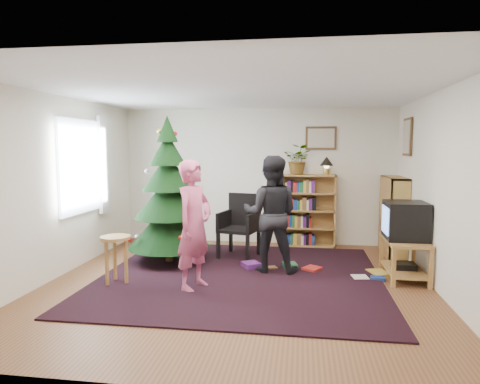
# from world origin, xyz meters

# --- Properties ---
(floor) EXTENTS (5.00, 5.00, 0.00)m
(floor) POSITION_xyz_m (0.00, 0.00, 0.00)
(floor) COLOR brown
(floor) RESTS_ON ground
(ceiling) EXTENTS (5.00, 5.00, 0.00)m
(ceiling) POSITION_xyz_m (0.00, 0.00, 2.50)
(ceiling) COLOR white
(ceiling) RESTS_ON wall_back
(wall_back) EXTENTS (5.00, 0.02, 2.50)m
(wall_back) POSITION_xyz_m (0.00, 2.50, 1.25)
(wall_back) COLOR silver
(wall_back) RESTS_ON floor
(wall_front) EXTENTS (5.00, 0.02, 2.50)m
(wall_front) POSITION_xyz_m (0.00, -2.50, 1.25)
(wall_front) COLOR silver
(wall_front) RESTS_ON floor
(wall_left) EXTENTS (0.02, 5.00, 2.50)m
(wall_left) POSITION_xyz_m (-2.50, 0.00, 1.25)
(wall_left) COLOR silver
(wall_left) RESTS_ON floor
(wall_right) EXTENTS (0.02, 5.00, 2.50)m
(wall_right) POSITION_xyz_m (2.50, 0.00, 1.25)
(wall_right) COLOR silver
(wall_right) RESTS_ON floor
(rug) EXTENTS (3.80, 3.60, 0.02)m
(rug) POSITION_xyz_m (0.00, 0.30, 0.01)
(rug) COLOR black
(rug) RESTS_ON floor
(window_pane) EXTENTS (0.04, 1.20, 1.40)m
(window_pane) POSITION_xyz_m (-2.47, 0.60, 1.50)
(window_pane) COLOR silver
(window_pane) RESTS_ON wall_left
(curtain) EXTENTS (0.06, 0.35, 1.60)m
(curtain) POSITION_xyz_m (-2.43, 1.30, 1.50)
(curtain) COLOR silver
(curtain) RESTS_ON wall_left
(picture_back) EXTENTS (0.55, 0.03, 0.42)m
(picture_back) POSITION_xyz_m (1.15, 2.48, 1.95)
(picture_back) COLOR #4C3319
(picture_back) RESTS_ON wall_back
(picture_right) EXTENTS (0.03, 0.50, 0.60)m
(picture_right) POSITION_xyz_m (2.48, 1.75, 1.95)
(picture_right) COLOR #4C3319
(picture_right) RESTS_ON wall_right
(christmas_tree) EXTENTS (1.25, 1.25, 2.27)m
(christmas_tree) POSITION_xyz_m (-1.21, 0.90, 0.95)
(christmas_tree) COLOR #3F2816
(christmas_tree) RESTS_ON rug
(bookshelf_back) EXTENTS (0.95, 0.30, 1.30)m
(bookshelf_back) POSITION_xyz_m (0.95, 2.34, 0.66)
(bookshelf_back) COLOR olive
(bookshelf_back) RESTS_ON floor
(bookshelf_right) EXTENTS (0.30, 0.95, 1.30)m
(bookshelf_right) POSITION_xyz_m (2.34, 1.91, 0.66)
(bookshelf_right) COLOR olive
(bookshelf_right) RESTS_ON floor
(tv_stand) EXTENTS (0.51, 0.92, 0.55)m
(tv_stand) POSITION_xyz_m (2.22, 0.56, 0.33)
(tv_stand) COLOR olive
(tv_stand) RESTS_ON floor
(crt_tv) EXTENTS (0.54, 0.58, 0.51)m
(crt_tv) POSITION_xyz_m (2.22, 0.56, 0.80)
(crt_tv) COLOR black
(crt_tv) RESTS_ON tv_stand
(armchair) EXTENTS (0.68, 0.69, 1.03)m
(armchair) POSITION_xyz_m (-0.18, 1.44, 0.56)
(armchair) COLOR black
(armchair) RESTS_ON rug
(stool) EXTENTS (0.38, 0.38, 0.64)m
(stool) POSITION_xyz_m (-1.57, -0.24, 0.49)
(stool) COLOR olive
(stool) RESTS_ON floor
(person_standing) EXTENTS (0.58, 0.70, 1.63)m
(person_standing) POSITION_xyz_m (-0.51, -0.26, 0.82)
(person_standing) COLOR #BD4B70
(person_standing) RESTS_ON rug
(person_by_chair) EXTENTS (0.84, 0.66, 1.67)m
(person_by_chair) POSITION_xyz_m (0.39, 0.64, 0.84)
(person_by_chair) COLOR black
(person_by_chair) RESTS_ON rug
(potted_plant) EXTENTS (0.58, 0.54, 0.54)m
(potted_plant) POSITION_xyz_m (0.75, 2.34, 1.57)
(potted_plant) COLOR gray
(potted_plant) RESTS_ON bookshelf_back
(table_lamp) EXTENTS (0.24, 0.24, 0.32)m
(table_lamp) POSITION_xyz_m (1.25, 2.34, 1.52)
(table_lamp) COLOR #A57F33
(table_lamp) RESTS_ON bookshelf_back
(floor_clutter) EXTENTS (2.02, 0.57, 0.08)m
(floor_clutter) POSITION_xyz_m (1.08, 0.65, 0.04)
(floor_clutter) COLOR #A51E19
(floor_clutter) RESTS_ON rug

